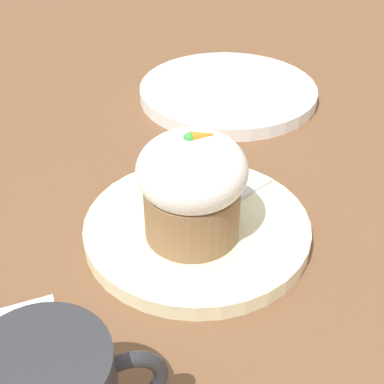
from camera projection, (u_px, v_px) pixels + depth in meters
name	position (u px, v px, depth m)	size (l,w,h in m)	color
ground_plane	(197.00, 234.00, 0.52)	(4.00, 4.00, 0.00)	brown
dessert_plate	(197.00, 228.00, 0.51)	(0.22, 0.22, 0.02)	beige
carrot_cake	(192.00, 186.00, 0.46)	(0.10, 0.10, 0.11)	olive
spoon	(213.00, 209.00, 0.52)	(0.11, 0.06, 0.01)	silver
side_plate	(228.00, 92.00, 0.75)	(0.25, 0.25, 0.02)	white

